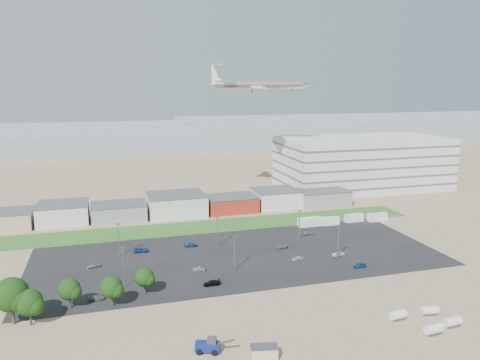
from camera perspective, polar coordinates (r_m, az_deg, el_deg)
name	(u,v)px	position (r m, az deg, el deg)	size (l,w,h in m)	color
ground	(242,285)	(122.37, 0.24, -12.65)	(700.00, 700.00, 0.00)	#8D785A
parking_lot	(239,256)	(141.42, -0.11, -9.24)	(120.00, 50.00, 0.01)	black
grass_strip	(201,227)	(169.76, -4.75, -5.70)	(160.00, 16.00, 0.02)	#285821
hills_backdrop	(186,136)	(430.57, -6.54, 5.32)	(700.00, 200.00, 9.00)	gray
building_row	(148,207)	(184.55, -11.14, -3.19)	(170.00, 20.00, 8.00)	silver
parking_garage	(362,163)	(238.85, 14.67, 2.05)	(80.00, 40.00, 25.00)	silver
portable_shed	(264,352)	(92.66, 2.95, -20.26)	(5.12, 2.66, 2.58)	#C5B995
telehandler	(208,345)	(94.43, -3.97, -19.42)	(7.52, 2.51, 3.13)	navy
storage_tank_nw	(398,315)	(111.04, 18.70, -15.30)	(3.70, 1.85, 2.22)	silver
storage_tank_ne	(430,310)	(115.48, 22.13, -14.49)	(3.63, 1.81, 2.18)	silver
storage_tank_sw	(433,329)	(107.74, 22.51, -16.42)	(3.91, 1.96, 2.35)	silver
storage_tank_se	(452,322)	(112.24, 24.45, -15.44)	(3.81, 1.91, 2.29)	silver
box_trailer_a	(309,222)	(171.43, 8.45, -5.07)	(8.36, 2.61, 3.14)	silver
box_trailer_b	(329,221)	(174.20, 10.77, -4.93)	(7.62, 2.38, 2.86)	silver
box_trailer_c	(354,218)	(180.35, 13.72, -4.51)	(7.35, 2.30, 2.76)	silver
box_trailer_d	(377,217)	(183.41, 16.38, -4.36)	(7.71, 2.41, 2.89)	silver
tree_far_left	(12,298)	(112.61, -26.07, -12.83)	(7.85, 7.85, 11.77)	black
tree_left	(29,305)	(111.15, -24.29, -13.74)	(6.08, 6.08, 9.13)	black
tree_mid	(70,292)	(115.93, -20.05, -12.65)	(5.31, 5.31, 7.97)	black
tree_right	(111,289)	(113.89, -15.40, -12.74)	(5.46, 5.46, 8.19)	black
tree_near	(144,279)	(118.37, -11.59, -11.76)	(5.06, 5.06, 7.59)	black
lightpole_front_l	(123,267)	(122.58, -14.02, -10.30)	(1.24, 0.52, 10.53)	slate
lightpole_front_m	(235,253)	(129.55, -0.68, -8.95)	(1.13, 0.47, 9.63)	slate
lightpole_front_r	(338,242)	(140.00, 11.89, -7.44)	(1.23, 0.51, 10.46)	slate
lightpole_back_l	(119,240)	(144.20, -14.57, -7.09)	(1.18, 0.49, 10.05)	slate
lightpole_back_m	(218,232)	(148.11, -2.73, -6.32)	(1.13, 0.47, 9.60)	slate
lightpole_back_r	(299,225)	(155.41, 7.25, -5.43)	(1.19, 0.50, 10.15)	slate
airliner	(259,85)	(210.59, 2.34, 11.53)	(47.14, 32.14, 13.93)	silver
parked_car_0	(338,254)	(144.37, 11.86, -8.82)	(1.83, 3.98, 1.11)	silver
parked_car_1	(298,259)	(138.57, 7.06, -9.51)	(1.25, 3.59, 1.18)	#A5A5AA
parked_car_2	(360,265)	(137.02, 14.40, -10.03)	(1.52, 3.79, 1.29)	navy
parked_car_3	(212,283)	(122.06, -3.47, -12.42)	(1.74, 4.29, 1.25)	black
parked_car_4	(199,269)	(130.89, -5.00, -10.77)	(1.19, 3.40, 1.12)	#595B5E
parked_car_5	(94,266)	(138.86, -17.42, -9.93)	(1.39, 3.47, 1.18)	#A5A5AA
parked_car_6	(190,245)	(149.82, -6.06, -7.85)	(1.72, 4.23, 1.23)	navy
parked_car_8	(308,233)	(161.87, 8.32, -6.41)	(1.52, 3.78, 1.29)	#A5A5AA
parked_car_9	(141,250)	(147.44, -11.98, -8.35)	(2.13, 4.63, 1.29)	navy
parked_car_10	(97,298)	(119.22, -17.08, -13.57)	(1.57, 3.87, 1.12)	#595B5E
parked_car_12	(281,247)	(147.76, 5.07, -8.13)	(1.55, 3.82, 1.11)	#A5A5AA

